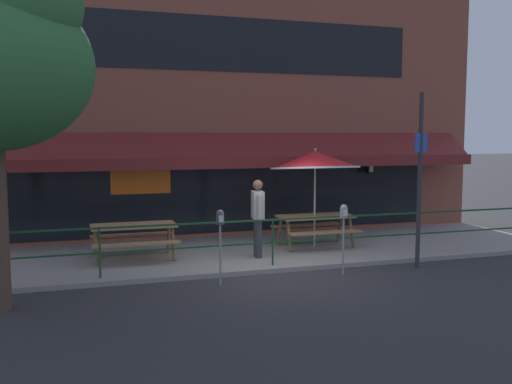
{
  "coord_description": "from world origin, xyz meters",
  "views": [
    {
      "loc": [
        -3.88,
        -10.63,
        2.79
      ],
      "look_at": [
        0.06,
        1.6,
        1.5
      ],
      "focal_mm": 40.0,
      "sensor_mm": 36.0,
      "label": 1
    }
  ],
  "objects_px": {
    "parking_meter_near": "(220,224)",
    "street_sign_pole": "(420,179)",
    "picnic_table_centre": "(315,222)",
    "parking_meter_far": "(344,218)",
    "patio_umbrella_centre": "(315,160)",
    "pedestrian_walking": "(258,214)",
    "picnic_table_left": "(134,232)"
  },
  "relations": [
    {
      "from": "parking_meter_near",
      "to": "street_sign_pole",
      "type": "bearing_deg",
      "value": 1.21
    },
    {
      "from": "picnic_table_centre",
      "to": "parking_meter_far",
      "type": "height_order",
      "value": "parking_meter_far"
    },
    {
      "from": "patio_umbrella_centre",
      "to": "parking_meter_near",
      "type": "distance_m",
      "value": 3.98
    },
    {
      "from": "picnic_table_centre",
      "to": "patio_umbrella_centre",
      "type": "bearing_deg",
      "value": 90.0
    },
    {
      "from": "patio_umbrella_centre",
      "to": "street_sign_pole",
      "type": "bearing_deg",
      "value": -60.65
    },
    {
      "from": "pedestrian_walking",
      "to": "street_sign_pole",
      "type": "bearing_deg",
      "value": -28.3
    },
    {
      "from": "parking_meter_near",
      "to": "street_sign_pole",
      "type": "xyz_separation_m",
      "value": [
        4.29,
        0.09,
        0.73
      ]
    },
    {
      "from": "parking_meter_far",
      "to": "parking_meter_near",
      "type": "bearing_deg",
      "value": -179.46
    },
    {
      "from": "patio_umbrella_centre",
      "to": "pedestrian_walking",
      "type": "bearing_deg",
      "value": -156.36
    },
    {
      "from": "picnic_table_left",
      "to": "street_sign_pole",
      "type": "bearing_deg",
      "value": -21.37
    },
    {
      "from": "street_sign_pole",
      "to": "parking_meter_near",
      "type": "bearing_deg",
      "value": -178.79
    },
    {
      "from": "picnic_table_centre",
      "to": "picnic_table_left",
      "type": "bearing_deg",
      "value": -178.77
    },
    {
      "from": "pedestrian_walking",
      "to": "parking_meter_near",
      "type": "bearing_deg",
      "value": -126.95
    },
    {
      "from": "parking_meter_near",
      "to": "parking_meter_far",
      "type": "bearing_deg",
      "value": 0.54
    },
    {
      "from": "parking_meter_far",
      "to": "street_sign_pole",
      "type": "relative_size",
      "value": 0.39
    },
    {
      "from": "parking_meter_near",
      "to": "street_sign_pole",
      "type": "relative_size",
      "value": 0.39
    },
    {
      "from": "picnic_table_centre",
      "to": "pedestrian_walking",
      "type": "bearing_deg",
      "value": -158.03
    },
    {
      "from": "parking_meter_near",
      "to": "picnic_table_left",
      "type": "bearing_deg",
      "value": 120.34
    },
    {
      "from": "pedestrian_walking",
      "to": "street_sign_pole",
      "type": "relative_size",
      "value": 0.47
    },
    {
      "from": "picnic_table_centre",
      "to": "street_sign_pole",
      "type": "height_order",
      "value": "street_sign_pole"
    },
    {
      "from": "parking_meter_near",
      "to": "street_sign_pole",
      "type": "distance_m",
      "value": 4.36
    },
    {
      "from": "patio_umbrella_centre",
      "to": "street_sign_pole",
      "type": "relative_size",
      "value": 0.65
    },
    {
      "from": "pedestrian_walking",
      "to": "parking_meter_near",
      "type": "distance_m",
      "value": 2.14
    },
    {
      "from": "picnic_table_left",
      "to": "parking_meter_near",
      "type": "bearing_deg",
      "value": -59.66
    },
    {
      "from": "pedestrian_walking",
      "to": "parking_meter_far",
      "type": "distance_m",
      "value": 2.1
    },
    {
      "from": "picnic_table_centre",
      "to": "pedestrian_walking",
      "type": "relative_size",
      "value": 1.05
    },
    {
      "from": "picnic_table_centre",
      "to": "pedestrian_walking",
      "type": "xyz_separation_m",
      "value": [
        -1.68,
        -0.68,
        0.35
      ]
    },
    {
      "from": "parking_meter_near",
      "to": "patio_umbrella_centre",
      "type": "bearing_deg",
      "value": 39.49
    },
    {
      "from": "picnic_table_left",
      "to": "parking_meter_near",
      "type": "height_order",
      "value": "parking_meter_near"
    },
    {
      "from": "picnic_table_centre",
      "to": "patio_umbrella_centre",
      "type": "height_order",
      "value": "patio_umbrella_centre"
    },
    {
      "from": "picnic_table_left",
      "to": "patio_umbrella_centre",
      "type": "xyz_separation_m",
      "value": [
        4.31,
        0.15,
        1.47
      ]
    },
    {
      "from": "picnic_table_centre",
      "to": "patio_umbrella_centre",
      "type": "xyz_separation_m",
      "value": [
        0.0,
        0.06,
        1.47
      ]
    }
  ]
}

